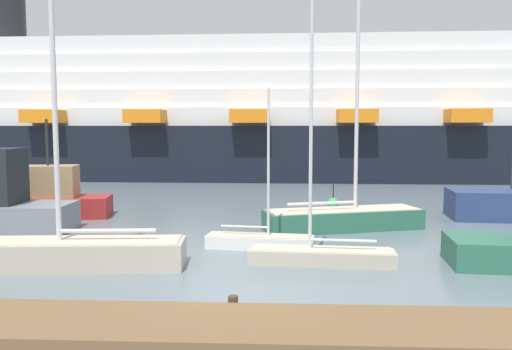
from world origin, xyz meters
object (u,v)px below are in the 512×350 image
Objects in this scene: sailboat_2 at (343,216)px; cruise_ship at (163,119)px; sailboat_3 at (260,240)px; channel_buoy_0 at (333,203)px; fishing_boat_0 at (44,199)px; sailboat_1 at (321,251)px; sailboat_0 at (76,248)px.

sailboat_2 is 31.05m from cruise_ship.
cruise_ship reaches higher than sailboat_3.
channel_buoy_0 is at bearing -53.35° from cruise_ship.
sailboat_2 is at bearing -91.17° from channel_buoy_0.
fishing_boat_0 is at bearing 157.56° from sailboat_3.
sailboat_2 reaches higher than sailboat_3.
sailboat_2 is at bearing -99.25° from sailboat_1.
sailboat_1 is 1.24× the size of fishing_boat_0.
fishing_boat_0 is (-11.85, 6.70, 0.65)m from sailboat_3.
sailboat_2 is 6.06m from channel_buoy_0.
sailboat_1 is at bearing -120.37° from sailboat_2.
sailboat_0 is at bearing 10.17° from sailboat_1.
sailboat_2 is 1.67× the size of fishing_boat_0.
sailboat_1 reaches higher than sailboat_3.
sailboat_2 is 0.13× the size of cruise_ship.
fishing_boat_0 is 16.16m from channel_buoy_0.
sailboat_0 is 0.15× the size of cruise_ship.
sailboat_2 reaches higher than sailboat_1.
sailboat_2 is 1.94× the size of sailboat_3.
channel_buoy_0 is at bearing 75.93° from sailboat_3.
channel_buoy_0 is at bearing 3.26° from fishing_boat_0.
sailboat_0 is at bearing -127.35° from channel_buoy_0.
sailboat_1 is 0.10× the size of cruise_ship.
sailboat_3 is at bearing -40.24° from sailboat_1.
fishing_boat_0 is (-15.65, 2.59, 0.37)m from sailboat_2.
sailboat_2 is at bearing -60.15° from cruise_ship.
sailboat_3 is 0.86× the size of fishing_boat_0.
sailboat_1 is 16.70m from fishing_boat_0.
sailboat_3 is 33.26m from cruise_ship.
sailboat_0 reaches higher than fishing_boat_0.
sailboat_0 is 1.47× the size of sailboat_1.
cruise_ship reaches higher than fishing_boat_0.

